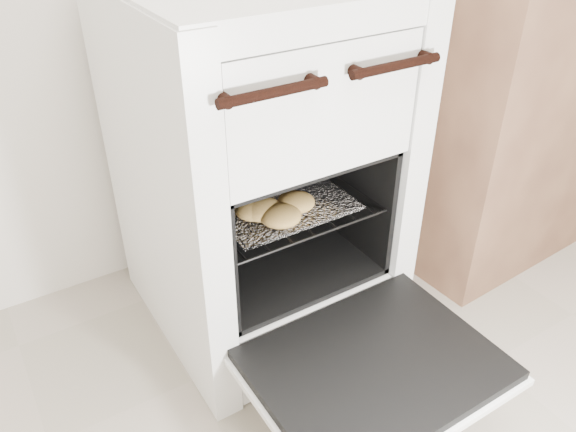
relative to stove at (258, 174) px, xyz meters
name	(u,v)px	position (x,y,z in m)	size (l,w,h in m)	color
stove	(258,174)	(0.00, 0.00, 0.00)	(0.56, 0.63, 0.86)	silver
oven_door	(375,367)	(0.00, -0.47, -0.23)	(0.51, 0.39, 0.04)	black
oven_rack	(271,198)	(0.00, -0.06, -0.04)	(0.41, 0.39, 0.01)	black
foil_sheet	(275,200)	(0.00, -0.08, -0.03)	(0.32, 0.28, 0.01)	white
baked_rolls	(264,203)	(-0.05, -0.11, -0.01)	(0.21, 0.30, 0.04)	#B38D47
counter	(509,80)	(0.94, 0.03, 0.06)	(0.96, 0.64, 0.96)	brown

